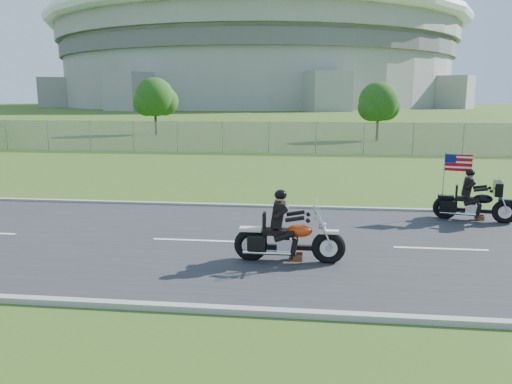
# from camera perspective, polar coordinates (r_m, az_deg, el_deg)

# --- Properties ---
(ground) EXTENTS (420.00, 420.00, 0.00)m
(ground) POSITION_cam_1_polar(r_m,az_deg,el_deg) (12.49, 2.10, -6.03)
(ground) COLOR #354E18
(ground) RESTS_ON ground
(road) EXTENTS (120.00, 8.00, 0.04)m
(road) POSITION_cam_1_polar(r_m,az_deg,el_deg) (12.48, 2.10, -5.95)
(road) COLOR #28282B
(road) RESTS_ON ground
(curb_north) EXTENTS (120.00, 0.18, 0.12)m
(curb_north) POSITION_cam_1_polar(r_m,az_deg,el_deg) (16.38, 3.26, -1.73)
(curb_north) COLOR #9E9B93
(curb_north) RESTS_ON ground
(curb_south) EXTENTS (120.00, 0.18, 0.12)m
(curb_south) POSITION_cam_1_polar(r_m,az_deg,el_deg) (8.69, -0.13, -13.51)
(curb_south) COLOR #9E9B93
(curb_south) RESTS_ON ground
(fence) EXTENTS (60.00, 0.03, 2.00)m
(fence) POSITION_cam_1_polar(r_m,az_deg,el_deg) (32.56, -3.83, 6.30)
(fence) COLOR gray
(fence) RESTS_ON ground
(stadium) EXTENTS (140.40, 140.40, 29.20)m
(stadium) POSITION_cam_1_polar(r_m,az_deg,el_deg) (183.49, 0.17, 14.73)
(stadium) COLOR #A3A099
(stadium) RESTS_ON ground
(tree_fence_near) EXTENTS (3.52, 3.28, 4.75)m
(tree_fence_near) POSITION_cam_1_polar(r_m,az_deg,el_deg) (42.25, 13.87, 9.76)
(tree_fence_near) COLOR #382316
(tree_fence_near) RESTS_ON ground
(tree_fence_mid) EXTENTS (3.96, 3.69, 5.30)m
(tree_fence_mid) POSITION_cam_1_polar(r_m,az_deg,el_deg) (48.30, -11.42, 10.37)
(tree_fence_mid) COLOR #382316
(tree_fence_mid) RESTS_ON ground
(motorcycle_lead) EXTENTS (2.47, 0.57, 1.66)m
(motorcycle_lead) POSITION_cam_1_polar(r_m,az_deg,el_deg) (11.05, 3.62, -5.49)
(motorcycle_lead) COLOR black
(motorcycle_lead) RESTS_ON ground
(motorcycle_follow) EXTENTS (2.29, 1.00, 1.93)m
(motorcycle_follow) POSITION_cam_1_polar(r_m,az_deg,el_deg) (15.91, 23.70, -1.26)
(motorcycle_follow) COLOR black
(motorcycle_follow) RESTS_ON ground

